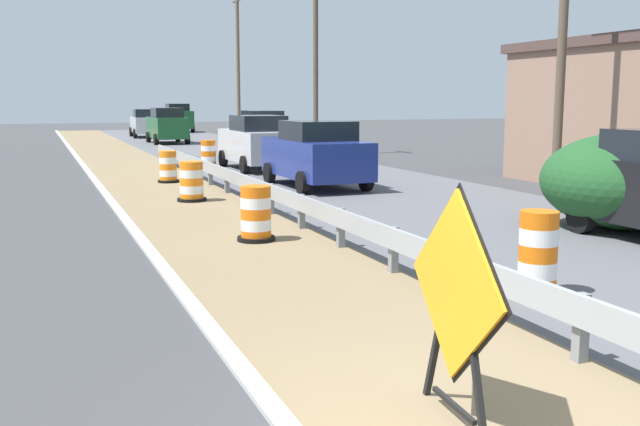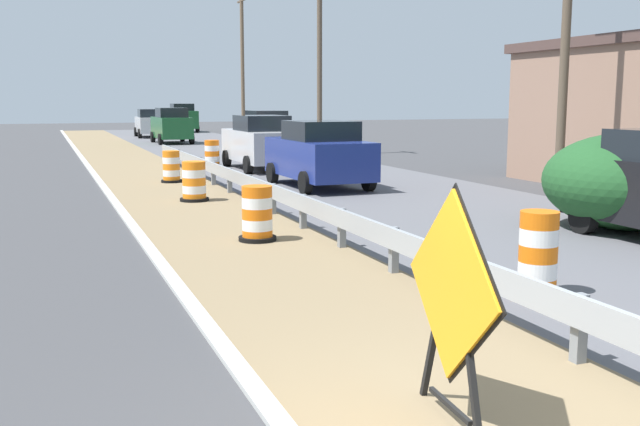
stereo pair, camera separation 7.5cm
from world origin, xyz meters
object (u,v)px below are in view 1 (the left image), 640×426
object	(u,v)px
traffic_barrel_close	(256,216)
traffic_barrel_mid	(191,183)
traffic_barrel_nearest	(538,257)
car_mid_far_lane	(263,130)
warning_sign_diamond	(455,294)
car_lead_near_lane	(147,123)
car_distant_b	(257,142)
traffic_barrel_farther	(168,168)
utility_pole_near	(562,40)
traffic_barrel_far	(208,155)
car_trailing_far_lane	(316,154)
car_trailing_near_lane	(178,118)
utility_pole_mid	(316,60)
utility_pole_far	(238,64)
car_lead_far_lane	(167,126)

from	to	relation	value
traffic_barrel_close	traffic_barrel_mid	xyz separation A→B (m)	(-0.03, 5.72, 0.00)
traffic_barrel_nearest	car_mid_far_lane	world-z (taller)	car_mid_far_lane
warning_sign_diamond	car_lead_near_lane	distance (m)	46.83
car_lead_near_lane	car_distant_b	xyz separation A→B (m)	(0.41, -25.29, 0.04)
traffic_barrel_farther	traffic_barrel_mid	bearing A→B (deg)	-92.22
traffic_barrel_close	car_distant_b	xyz separation A→B (m)	(4.00, 13.42, 0.55)
traffic_barrel_farther	car_distant_b	distance (m)	5.04
traffic_barrel_close	car_distant_b	bearing A→B (deg)	73.41
car_distant_b	utility_pole_near	distance (m)	12.12
traffic_barrel_far	utility_pole_near	size ratio (longest dim) A/B	0.13
traffic_barrel_far	car_trailing_far_lane	bearing A→B (deg)	-78.47
car_trailing_far_lane	warning_sign_diamond	bearing A→B (deg)	162.08
traffic_barrel_nearest	warning_sign_diamond	bearing A→B (deg)	-136.54
car_mid_far_lane	car_trailing_near_lane	bearing A→B (deg)	-179.06
traffic_barrel_close	utility_pole_mid	bearing A→B (deg)	66.00
traffic_barrel_mid	utility_pole_mid	size ratio (longest dim) A/B	0.12
warning_sign_diamond	car_trailing_far_lane	world-z (taller)	car_trailing_far_lane
car_distant_b	utility_pole_far	distance (m)	22.23
traffic_barrel_mid	utility_pole_far	size ratio (longest dim) A/B	0.11
traffic_barrel_far	car_distant_b	xyz separation A→B (m)	(1.50, -1.54, 0.54)
traffic_barrel_farther	car_distant_b	size ratio (longest dim) A/B	0.22
traffic_barrel_nearest	car_mid_far_lane	xyz separation A→B (m)	(4.79, 28.25, 0.50)
traffic_barrel_mid	car_trailing_far_lane	world-z (taller)	car_trailing_far_lane
traffic_barrel_mid	car_trailing_far_lane	size ratio (longest dim) A/B	0.23
traffic_barrel_nearest	car_mid_far_lane	bearing A→B (deg)	80.37
traffic_barrel_nearest	utility_pole_near	bearing A→B (deg)	49.69
traffic_barrel_nearest	car_trailing_near_lane	xyz separation A→B (m)	(4.58, 50.80, 0.61)
traffic_barrel_close	car_lead_near_lane	size ratio (longest dim) A/B	0.23
traffic_barrel_far	utility_pole_mid	world-z (taller)	utility_pole_mid
traffic_barrel_farther	car_lead_far_lane	xyz separation A→B (m)	(3.52, 20.83, 0.60)
car_lead_far_lane	utility_pole_mid	world-z (taller)	utility_pole_mid
traffic_barrel_far	warning_sign_diamond	bearing A→B (deg)	-97.88
traffic_barrel_mid	car_distant_b	size ratio (longest dim) A/B	0.22
car_trailing_near_lane	car_mid_far_lane	distance (m)	22.54
traffic_barrel_nearest	traffic_barrel_close	distance (m)	5.54
warning_sign_diamond	traffic_barrel_far	world-z (taller)	warning_sign_diamond
traffic_barrel_nearest	car_trailing_far_lane	xyz separation A→B (m)	(1.58, 12.38, 0.48)
traffic_barrel_farther	utility_pole_mid	distance (m)	13.10
traffic_barrel_far	car_trailing_far_lane	xyz separation A→B (m)	(1.54, -7.54, 0.52)
car_lead_near_lane	utility_pole_mid	world-z (taller)	utility_pole_mid
car_trailing_near_lane	car_mid_far_lane	size ratio (longest dim) A/B	0.86
utility_pole_near	traffic_barrel_far	bearing A→B (deg)	118.60
car_lead_far_lane	utility_pole_far	world-z (taller)	utility_pole_far
utility_pole_mid	utility_pole_far	size ratio (longest dim) A/B	0.90
traffic_barrel_far	utility_pole_far	size ratio (longest dim) A/B	0.11
traffic_barrel_mid	traffic_barrel_nearest	bearing A→B (deg)	-76.86
traffic_barrel_close	car_mid_far_lane	world-z (taller)	car_mid_far_lane
warning_sign_diamond	utility_pole_near	distance (m)	14.87
car_lead_near_lane	car_lead_far_lane	distance (m)	7.67
utility_pole_far	traffic_barrel_far	bearing A→B (deg)	-108.34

